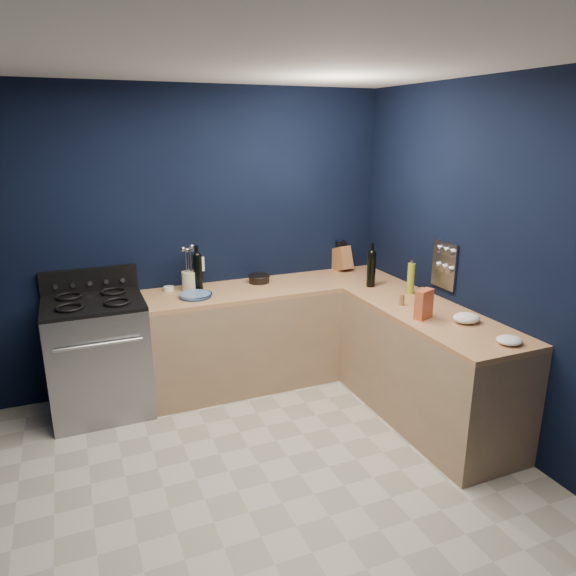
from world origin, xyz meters
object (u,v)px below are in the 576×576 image
plate_stack (195,295)px  crouton_bag (424,304)px  gas_range (99,359)px  utensil_crock (190,281)px  knife_block (341,259)px

plate_stack → crouton_bag: (1.43, -1.15, 0.09)m
gas_range → crouton_bag: bearing=-28.6°
gas_range → crouton_bag: crouton_bag is taller
gas_range → utensil_crock: bearing=11.4°
plate_stack → crouton_bag: size_ratio=1.17×
plate_stack → utensil_crock: bearing=88.5°
gas_range → knife_block: bearing=6.5°
utensil_crock → crouton_bag: bearing=-44.1°
plate_stack → knife_block: size_ratio=1.14×
utensil_crock → crouton_bag: 1.98m
gas_range → utensil_crock: (0.80, 0.16, 0.52)m
crouton_bag → plate_stack: bearing=119.6°
gas_range → crouton_bag: (2.23, -1.21, 0.55)m
knife_block → utensil_crock: bearing=176.1°
plate_stack → knife_block: bearing=12.1°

